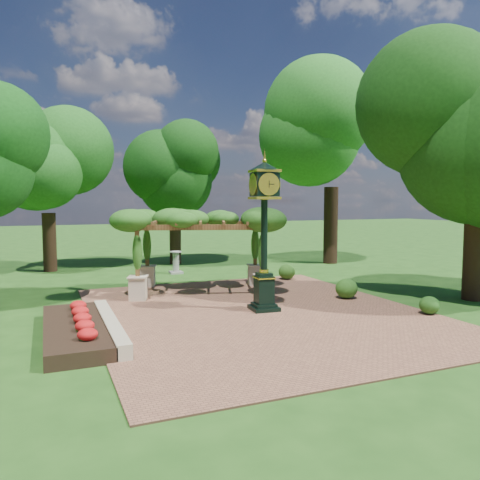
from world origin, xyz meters
name	(u,v)px	position (x,y,z in m)	size (l,w,h in m)	color
ground	(273,321)	(0.00, 0.00, 0.00)	(120.00, 120.00, 0.00)	#1E4714
brick_plaza	(258,313)	(0.00, 1.00, 0.02)	(10.00, 12.00, 0.04)	brown
border_wall	(110,326)	(-4.60, 0.50, 0.20)	(0.35, 5.00, 0.40)	#C6B793
flower_bed	(75,330)	(-5.50, 0.50, 0.18)	(1.50, 5.00, 0.36)	red
pedestal_clock	(264,222)	(0.28, 1.18, 2.88)	(1.02, 1.02, 4.81)	black
pergola	(201,224)	(-0.63, 4.86, 2.66)	(5.90, 4.68, 3.24)	beige
sundial	(176,264)	(-0.31, 9.84, 0.48)	(0.61, 0.61, 1.09)	#9A9991
shrub_front	(429,305)	(4.77, -1.28, 0.32)	(0.61, 0.61, 0.55)	#215117
shrub_mid	(346,288)	(3.80, 1.67, 0.39)	(0.78, 0.78, 0.71)	#295A19
shrub_back	(287,272)	(3.78, 6.10, 0.38)	(0.75, 0.75, 0.67)	#30621C
tree_west_far	(47,167)	(-5.93, 13.01, 5.19)	(4.26, 4.26, 7.55)	#321E13
tree_north	(175,172)	(0.60, 13.33, 5.13)	(3.80, 3.80, 7.48)	#322014
tree_east_far	(332,127)	(8.76, 10.16, 7.62)	(5.49, 5.49, 11.09)	black
tree_east_near	(479,127)	(7.94, -0.12, 6.08)	(5.36, 5.36, 8.83)	#352015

